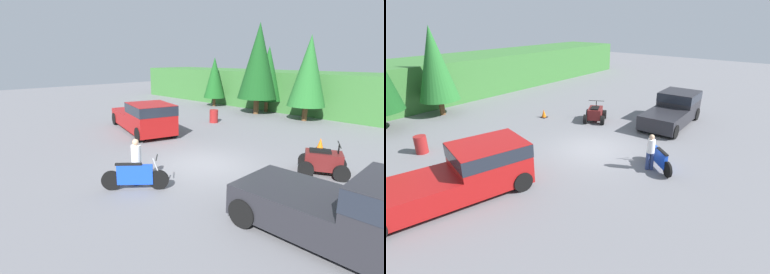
{
  "view_description": "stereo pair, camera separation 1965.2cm",
  "coord_description": "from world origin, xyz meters",
  "views": [
    {
      "loc": [
        8.23,
        -8.33,
        4.26
      ],
      "look_at": [
        -0.97,
        0.23,
        0.95
      ],
      "focal_mm": 28.0,
      "sensor_mm": 36.0,
      "label": 1
    },
    {
      "loc": [
        -11.32,
        -7.86,
        6.21
      ],
      "look_at": [
        -0.97,
        0.23,
        0.95
      ],
      "focal_mm": 28.0,
      "sensor_mm": 36.0,
      "label": 2
    }
  ],
  "objects": [
    {
      "name": "tree_mid_right",
      "position": [
        -5.47,
        11.34,
        4.04
      ],
      "size": [
        3.02,
        3.02,
        6.86
      ],
      "color": "brown",
      "rests_on": "ground_plane"
    },
    {
      "name": "quad_atv",
      "position": [
        3.79,
        2.55,
        0.48
      ],
      "size": [
        2.17,
        1.96,
        1.23
      ],
      "rotation": [
        0.0,
        0.0,
        0.48
      ],
      "color": "black",
      "rests_on": "ground_plane"
    },
    {
      "name": "dirt_bike",
      "position": [
        0.17,
        -3.41,
        0.47
      ],
      "size": [
        1.53,
        1.76,
        1.14
      ],
      "rotation": [
        0.0,
        0.0,
        0.86
      ],
      "color": "black",
      "rests_on": "ground_plane"
    },
    {
      "name": "tree_left",
      "position": [
        -10.45,
        11.84,
        2.58
      ],
      "size": [
        1.93,
        1.93,
        4.38
      ],
      "color": "brown",
      "rests_on": "ground_plane"
    },
    {
      "name": "rider_person",
      "position": [
        -0.17,
        -3.12,
        0.89
      ],
      "size": [
        0.47,
        0.47,
        1.63
      ],
      "rotation": [
        0.0,
        0.0,
        0.7
      ],
      "color": "navy",
      "rests_on": "ground_plane"
    },
    {
      "name": "ground_plane",
      "position": [
        0.0,
        0.0,
        0.0
      ],
      "size": [
        80.0,
        80.0,
        0.0
      ],
      "primitive_type": "plane",
      "color": "slate"
    },
    {
      "name": "pickup_truck_second",
      "position": [
        6.55,
        -1.52,
        0.96
      ],
      "size": [
        5.11,
        2.41,
        1.84
      ],
      "rotation": [
        0.0,
        0.0,
        0.03
      ],
      "color": "#232328",
      "rests_on": "ground_plane"
    },
    {
      "name": "pickup_truck_red",
      "position": [
        -6.23,
        1.38,
        0.97
      ],
      "size": [
        6.24,
        3.63,
        1.84
      ],
      "rotation": [
        0.0,
        0.0,
        -0.26
      ],
      "color": "maroon",
      "rests_on": "ground_plane"
    },
    {
      "name": "traffic_cone",
      "position": [
        2.3,
        5.67,
        0.25
      ],
      "size": [
        0.42,
        0.42,
        0.55
      ],
      "color": "black",
      "rests_on": "ground_plane"
    },
    {
      "name": "tree_right",
      "position": [
        -1.53,
        11.57,
        3.41
      ],
      "size": [
        2.55,
        2.55,
        5.81
      ],
      "color": "brown",
      "rests_on": "ground_plane"
    },
    {
      "name": "steel_barrel",
      "position": [
        -5.47,
        6.46,
        0.44
      ],
      "size": [
        0.58,
        0.58,
        0.88
      ],
      "color": "maroon",
      "rests_on": "ground_plane"
    },
    {
      "name": "tree_mid_left",
      "position": [
        -5.48,
        12.77,
        3.06
      ],
      "size": [
        2.29,
        2.29,
        5.21
      ],
      "color": "brown",
      "rests_on": "ground_plane"
    },
    {
      "name": "hillside_backdrop",
      "position": [
        0.0,
        16.0,
        1.58
      ],
      "size": [
        44.0,
        6.0,
        3.16
      ],
      "color": "#387033",
      "rests_on": "ground_plane"
    }
  ]
}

